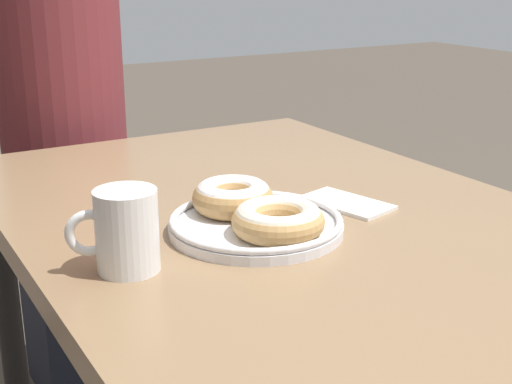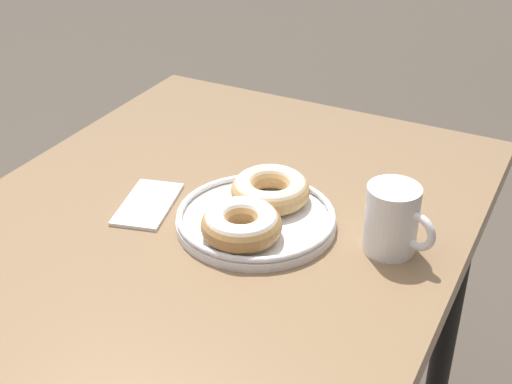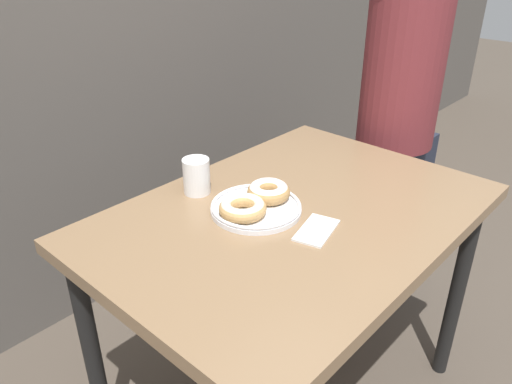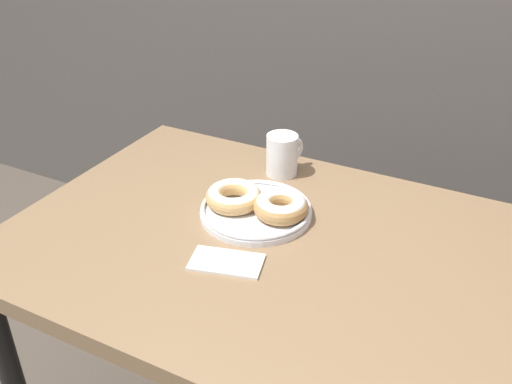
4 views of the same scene
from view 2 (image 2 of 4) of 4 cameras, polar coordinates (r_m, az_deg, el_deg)
name	(u,v)px [view 2 (image 2 of 4)]	position (r m, az deg, el deg)	size (l,w,h in m)	color
dining_table	(193,282)	(1.14, -5.10, -7.16)	(1.11, 0.78, 0.77)	#846647
donut_plate	(256,211)	(1.10, 0.03, -1.51)	(0.29, 0.25, 0.06)	white
coffee_mug	(393,219)	(1.05, 10.90, -2.13)	(0.08, 0.11, 0.11)	white
napkin	(148,204)	(1.18, -8.65, -0.96)	(0.16, 0.11, 0.01)	white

